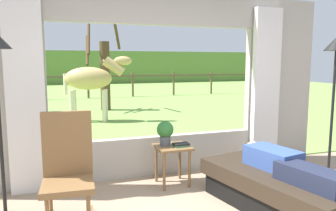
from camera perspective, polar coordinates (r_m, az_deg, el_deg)
name	(u,v)px	position (r m, az deg, el deg)	size (l,w,h in m)	color
back_wall_with_window	(157,87)	(4.58, -1.88, 3.20)	(5.20, 0.12, 2.55)	#ADA599
curtain_panel_left	(26,96)	(4.25, -23.60, 1.56)	(0.44, 0.10, 2.40)	silver
curtain_panel_right	(266,88)	(5.21, 16.68, 2.88)	(0.44, 0.10, 2.40)	silver
outdoor_pasture_lawn	(87,97)	(15.40, -13.90, 1.46)	(36.00, 21.68, 0.02)	#759E47
distant_hill_ridge	(74,67)	(25.14, -16.04, 6.40)	(36.00, 2.00, 2.40)	olive
recliner_sofa	(280,189)	(3.89, 18.91, -13.66)	(1.23, 1.85, 0.42)	black
reclining_person	(284,164)	(3.75, 19.57, -9.56)	(0.46, 1.43, 0.22)	#334C8C
rocking_chair	(68,171)	(3.39, -17.06, -10.87)	(0.51, 0.71, 1.12)	brown
side_table	(172,153)	(4.29, 0.78, -8.27)	(0.44, 0.44, 0.52)	brown
potted_plant	(165,132)	(4.26, -0.50, -4.57)	(0.22, 0.22, 0.32)	#4C5156
book_stack	(181,145)	(4.24, 2.22, -6.86)	(0.20, 0.16, 0.04)	#337247
floor_lamp_right	(335,66)	(4.75, 27.19, 6.22)	(0.32, 0.32, 1.92)	black
horse	(91,79)	(8.89, -13.21, 4.53)	(1.82, 0.87, 1.73)	tan
pasture_tree	(104,72)	(10.93, -11.12, 5.78)	(1.25, 1.33, 2.85)	#4C3823
pasture_fence_line	(88,82)	(14.78, -13.79, 4.07)	(16.10, 0.10, 1.10)	brown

